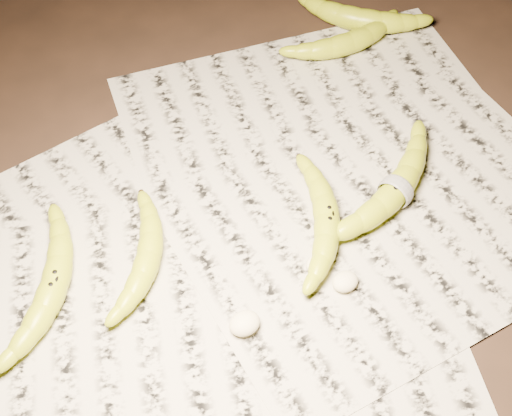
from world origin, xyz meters
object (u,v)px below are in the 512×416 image
banana_taped (396,190)px  banana_upper_a (350,41)px  banana_left_b (148,255)px  banana_upper_b (360,18)px  banana_center (327,219)px  banana_left_a (53,284)px

banana_taped → banana_upper_a: 0.31m
banana_left_b → banana_upper_b: (0.50, 0.26, 0.00)m
banana_upper_a → banana_upper_b: banana_upper_b is taller
banana_center → banana_upper_b: banana_upper_b is taller
banana_upper_b → banana_taped: bearing=-71.2°
banana_left_a → banana_left_b: (0.12, -0.02, -0.00)m
banana_taped → banana_upper_b: same height
banana_left_a → banana_upper_a: (0.57, 0.20, 0.00)m
banana_left_a → banana_upper_a: size_ratio=1.09×
banana_center → banana_taped: banana_taped is taller
banana_left_a → banana_left_b: size_ratio=1.20×
banana_center → banana_upper_a: bearing=-8.9°
banana_left_b → banana_upper_a: banana_upper_a is taller
banana_left_b → banana_taped: bearing=-66.0°
banana_left_a → banana_taped: bearing=-65.4°
banana_left_a → banana_upper_b: (0.62, 0.24, 0.00)m
banana_left_b → banana_center: 0.24m
banana_taped → banana_upper_b: size_ratio=1.20×
banana_center → banana_left_b: bearing=104.2°
banana_left_b → banana_taped: 0.34m
banana_upper_a → banana_upper_b: bearing=42.6°
banana_left_a → banana_upper_b: size_ratio=1.07×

